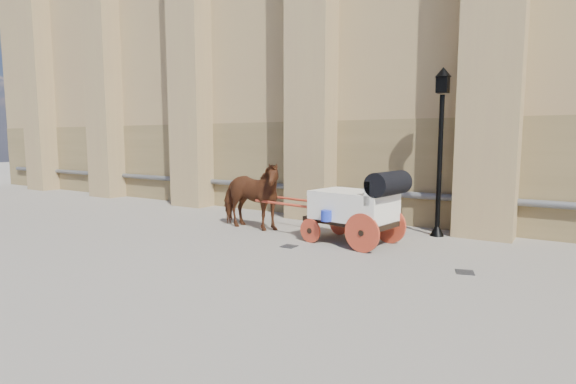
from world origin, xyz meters
The scene contains 6 objects.
ground centered at (0.00, 0.00, 0.00)m, with size 90.00×90.00×0.00m, color slate.
horse centered at (-1.55, 1.23, 0.92)m, with size 2.17×0.99×1.84m, color #602B15.
carriage centered at (1.66, 1.16, 0.94)m, with size 4.10×1.67×1.74m.
street_lamp centered at (2.98, 3.09, 2.24)m, with size 0.39×0.39×4.18m.
drain_grate_near centered at (0.43, 0.10, 0.01)m, with size 0.32×0.32×0.01m, color black.
drain_grate_far centered at (4.24, 0.16, 0.01)m, with size 0.32×0.32×0.01m, color black.
Camera 1 is at (5.82, -8.37, 2.44)m, focal length 28.00 mm.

